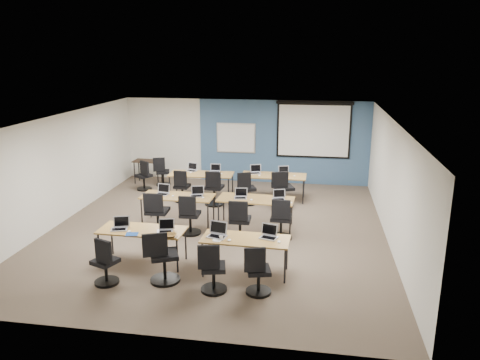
% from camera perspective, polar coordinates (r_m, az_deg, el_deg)
% --- Properties ---
extents(floor, '(8.00, 9.00, 0.02)m').
position_cam_1_polar(floor, '(11.49, -2.77, -6.01)').
color(floor, '#6B6354').
rests_on(floor, ground).
extents(ceiling, '(8.00, 9.00, 0.02)m').
position_cam_1_polar(ceiling, '(10.80, -2.95, 7.45)').
color(ceiling, white).
rests_on(ceiling, ground).
extents(wall_back, '(8.00, 0.04, 2.70)m').
position_cam_1_polar(wall_back, '(15.39, 0.66, 4.78)').
color(wall_back, beige).
rests_on(wall_back, ground).
extents(wall_front, '(8.00, 0.04, 2.70)m').
position_cam_1_polar(wall_front, '(6.98, -10.69, -8.95)').
color(wall_front, beige).
rests_on(wall_front, ground).
extents(wall_left, '(0.04, 9.00, 2.70)m').
position_cam_1_polar(wall_left, '(12.52, -21.07, 1.24)').
color(wall_left, beige).
rests_on(wall_left, ground).
extents(wall_right, '(0.04, 9.00, 2.70)m').
position_cam_1_polar(wall_right, '(10.97, 18.03, -0.39)').
color(wall_right, beige).
rests_on(wall_right, ground).
extents(blue_accent_panel, '(5.50, 0.04, 2.70)m').
position_cam_1_polar(blue_accent_panel, '(15.22, 5.31, 4.60)').
color(blue_accent_panel, '#3D5977').
rests_on(blue_accent_panel, wall_back).
extents(whiteboard, '(1.28, 0.03, 0.98)m').
position_cam_1_polar(whiteboard, '(15.35, -0.50, 5.13)').
color(whiteboard, silver).
rests_on(whiteboard, wall_back).
extents(projector_screen, '(2.40, 0.10, 1.82)m').
position_cam_1_polar(projector_screen, '(15.04, 8.98, 6.42)').
color(projector_screen, black).
rests_on(projector_screen, wall_back).
extents(training_table_front_left, '(1.74, 0.73, 0.73)m').
position_cam_1_polar(training_table_front_left, '(9.70, -11.83, -6.17)').
color(training_table_front_left, '#915F34').
rests_on(training_table_front_left, floor).
extents(training_table_front_right, '(1.69, 0.70, 0.73)m').
position_cam_1_polar(training_table_front_right, '(9.06, 0.68, -7.41)').
color(training_table_front_right, '#A06F2D').
rests_on(training_table_front_right, floor).
extents(training_table_mid_left, '(1.80, 0.75, 0.73)m').
position_cam_1_polar(training_table_mid_left, '(11.73, -7.61, -2.12)').
color(training_table_mid_left, '#AA7B40').
rests_on(training_table_mid_left, floor).
extents(training_table_mid_right, '(1.85, 0.77, 0.73)m').
position_cam_1_polar(training_table_mid_right, '(11.41, 1.94, -2.50)').
color(training_table_mid_right, olive).
rests_on(training_table_mid_right, floor).
extents(training_table_back_left, '(1.87, 0.78, 0.73)m').
position_cam_1_polar(training_table_back_left, '(13.76, -4.75, 0.61)').
color(training_table_back_left, brown).
rests_on(training_table_back_left, floor).
extents(training_table_back_right, '(1.87, 0.78, 0.73)m').
position_cam_1_polar(training_table_back_right, '(13.58, 4.11, 0.43)').
color(training_table_back_right, brown).
rests_on(training_table_back_right, floor).
extents(laptop_0, '(0.32, 0.27, 0.24)m').
position_cam_1_polar(laptop_0, '(9.78, -14.41, -5.47)').
color(laptop_0, silver).
rests_on(laptop_0, training_table_front_left).
extents(mouse_0, '(0.06, 0.09, 0.03)m').
position_cam_1_polar(mouse_0, '(9.60, -13.38, -6.11)').
color(mouse_0, white).
rests_on(mouse_0, training_table_front_left).
extents(task_chair_0, '(0.48, 0.46, 0.95)m').
position_cam_1_polar(task_chair_0, '(9.10, -16.11, -9.97)').
color(task_chair_0, black).
rests_on(task_chair_0, floor).
extents(laptop_1, '(0.31, 0.26, 0.24)m').
position_cam_1_polar(laptop_1, '(9.46, -9.07, -5.88)').
color(laptop_1, '#A7A7AF').
rests_on(laptop_1, training_table_front_left).
extents(mouse_1, '(0.07, 0.10, 0.03)m').
position_cam_1_polar(mouse_1, '(9.16, -7.91, -6.90)').
color(mouse_1, white).
rests_on(mouse_1, training_table_front_left).
extents(task_chair_1, '(0.60, 0.56, 1.04)m').
position_cam_1_polar(task_chair_1, '(8.93, -9.45, -9.72)').
color(task_chair_1, black).
rests_on(task_chair_1, floor).
extents(laptop_2, '(0.36, 0.30, 0.27)m').
position_cam_1_polar(laptop_2, '(9.13, -2.77, -6.45)').
color(laptop_2, silver).
rests_on(laptop_2, training_table_front_right).
extents(mouse_2, '(0.10, 0.12, 0.04)m').
position_cam_1_polar(mouse_2, '(8.93, -1.32, -7.34)').
color(mouse_2, white).
rests_on(mouse_2, training_table_front_right).
extents(task_chair_2, '(0.48, 0.48, 0.96)m').
position_cam_1_polar(task_chair_2, '(8.51, -3.38, -11.12)').
color(task_chair_2, black).
rests_on(task_chair_2, floor).
extents(laptop_3, '(0.32, 0.27, 0.25)m').
position_cam_1_polar(laptop_3, '(9.08, 3.54, -6.63)').
color(laptop_3, '#ABABB0').
rests_on(laptop_3, training_table_front_right).
extents(mouse_3, '(0.07, 0.11, 0.03)m').
position_cam_1_polar(mouse_3, '(8.88, 4.79, -7.52)').
color(mouse_3, white).
rests_on(mouse_3, training_table_front_right).
extents(task_chair_3, '(0.46, 0.46, 0.95)m').
position_cam_1_polar(task_chair_3, '(8.44, 2.15, -11.42)').
color(task_chair_3, black).
rests_on(task_chair_3, floor).
extents(laptop_4, '(0.32, 0.28, 0.25)m').
position_cam_1_polar(laptop_4, '(11.89, -9.40, -1.42)').
color(laptop_4, '#A9A9A9').
rests_on(laptop_4, training_table_mid_left).
extents(mouse_4, '(0.06, 0.09, 0.03)m').
position_cam_1_polar(mouse_4, '(11.68, -8.18, -1.94)').
color(mouse_4, white).
rests_on(mouse_4, training_table_mid_left).
extents(task_chair_4, '(0.57, 0.57, 1.04)m').
position_cam_1_polar(task_chair_4, '(11.25, -10.11, -4.35)').
color(task_chair_4, black).
rests_on(task_chair_4, floor).
extents(laptop_5, '(0.31, 0.27, 0.24)m').
position_cam_1_polar(laptop_5, '(11.63, -5.27, -1.67)').
color(laptop_5, silver).
rests_on(laptop_5, training_table_mid_left).
extents(mouse_5, '(0.09, 0.11, 0.03)m').
position_cam_1_polar(mouse_5, '(11.46, -4.52, -2.16)').
color(mouse_5, white).
rests_on(mouse_5, training_table_mid_left).
extents(task_chair_5, '(0.50, 0.50, 0.99)m').
position_cam_1_polar(task_chair_5, '(11.09, -6.17, -4.64)').
color(task_chair_5, black).
rests_on(task_chair_5, floor).
extents(laptop_6, '(0.31, 0.26, 0.23)m').
position_cam_1_polar(laptop_6, '(11.43, 0.08, -1.92)').
color(laptop_6, '#B4B4B5').
rests_on(laptop_6, training_table_mid_right).
extents(mouse_6, '(0.09, 0.12, 0.04)m').
position_cam_1_polar(mouse_6, '(11.26, 1.38, -2.43)').
color(mouse_6, white).
rests_on(mouse_6, training_table_mid_right).
extents(task_chair_6, '(0.53, 0.53, 1.01)m').
position_cam_1_polar(task_chair_6, '(10.62, -0.05, -5.41)').
color(task_chair_6, black).
rests_on(task_chair_6, floor).
extents(laptop_7, '(0.30, 0.25, 0.23)m').
position_cam_1_polar(laptop_7, '(11.37, 4.76, -2.07)').
color(laptop_7, silver).
rests_on(laptop_7, training_table_mid_right).
extents(mouse_7, '(0.07, 0.10, 0.03)m').
position_cam_1_polar(mouse_7, '(11.12, 6.24, -2.76)').
color(mouse_7, white).
rests_on(mouse_7, training_table_mid_right).
extents(task_chair_7, '(0.52, 0.52, 1.00)m').
position_cam_1_polar(task_chair_7, '(10.79, 5.01, -5.16)').
color(task_chair_7, black).
rests_on(task_chair_7, floor).
extents(laptop_8, '(0.31, 0.26, 0.23)m').
position_cam_1_polar(laptop_8, '(14.08, -5.89, 1.35)').
color(laptop_8, '#ACACB3').
rests_on(laptop_8, training_table_back_left).
extents(mouse_8, '(0.08, 0.10, 0.03)m').
position_cam_1_polar(mouse_8, '(13.86, -6.03, 0.92)').
color(mouse_8, white).
rests_on(mouse_8, training_table_back_left).
extents(task_chair_8, '(0.46, 0.46, 0.95)m').
position_cam_1_polar(task_chair_8, '(13.51, -7.11, -1.06)').
color(task_chair_8, black).
rests_on(task_chair_8, floor).
extents(laptop_9, '(0.30, 0.26, 0.23)m').
position_cam_1_polar(laptop_9, '(13.89, -3.06, 1.21)').
color(laptop_9, '#ACACAC').
rests_on(laptop_9, training_table_back_left).
extents(mouse_9, '(0.08, 0.10, 0.03)m').
position_cam_1_polar(mouse_9, '(13.67, -2.27, 0.79)').
color(mouse_9, white).
rests_on(mouse_9, training_table_back_left).
extents(task_chair_9, '(0.54, 0.54, 1.02)m').
position_cam_1_polar(task_chair_9, '(13.10, -3.19, -1.34)').
color(task_chair_9, black).
rests_on(task_chair_9, floor).
extents(laptop_10, '(0.32, 0.28, 0.25)m').
position_cam_1_polar(laptop_10, '(13.74, 1.87, 1.09)').
color(laptop_10, '#B1B1B1').
rests_on(laptop_10, training_table_back_right).
extents(mouse_10, '(0.07, 0.10, 0.03)m').
position_cam_1_polar(mouse_10, '(13.46, 2.37, 0.56)').
color(mouse_10, white).
rests_on(mouse_10, training_table_back_right).
extents(task_chair_10, '(0.50, 0.48, 0.96)m').
position_cam_1_polar(task_chair_10, '(13.16, 0.82, -1.36)').
color(task_chair_10, black).
rests_on(task_chair_10, floor).
extents(laptop_11, '(0.31, 0.26, 0.24)m').
position_cam_1_polar(laptop_11, '(13.67, 5.31, 0.94)').
color(laptop_11, '#A7A8AE').
rests_on(laptop_11, training_table_back_right).
extents(mouse_11, '(0.09, 0.12, 0.04)m').
position_cam_1_polar(mouse_11, '(13.48, 6.65, 0.49)').
color(mouse_11, white).
rests_on(mouse_11, training_table_back_right).
extents(task_chair_11, '(0.61, 0.58, 1.05)m').
position_cam_1_polar(task_chair_11, '(12.98, 5.19, -1.46)').
color(task_chair_11, black).
rests_on(task_chair_11, floor).
extents(blue_mousepad, '(0.27, 0.24, 0.01)m').
position_cam_1_polar(blue_mousepad, '(9.47, -13.04, -6.44)').
color(blue_mousepad, navy).
rests_on(blue_mousepad, training_table_front_left).
extents(snack_bowl, '(0.31, 0.31, 0.07)m').
position_cam_1_polar(snack_bowl, '(9.19, -8.49, -6.70)').
color(snack_bowl, '#9C5020').
rests_on(snack_bowl, training_table_front_left).
extents(snack_plate, '(0.21, 0.21, 0.01)m').
position_cam_1_polar(snack_plate, '(8.95, -2.81, -7.35)').
color(snack_plate, white).
rests_on(snack_plate, training_table_front_right).
extents(coffee_cup, '(0.08, 0.08, 0.06)m').
position_cam_1_polar(coffee_cup, '(8.96, -2.31, -7.08)').
color(coffee_cup, white).
rests_on(coffee_cup, snack_plate).
extents(utility_table, '(0.91, 0.50, 0.75)m').
position_cam_1_polar(utility_table, '(15.58, -11.19, 2.01)').
color(utility_table, black).
rests_on(utility_table, floor).
extents(spare_chair_a, '(0.47, 0.46, 0.95)m').
position_cam_1_polar(spare_chair_a, '(15.21, -9.49, 0.73)').
color(spare_chair_a, black).
rests_on(spare_chair_a, floor).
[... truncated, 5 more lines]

